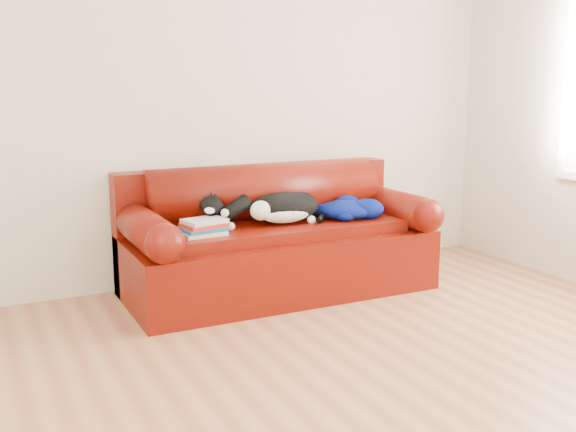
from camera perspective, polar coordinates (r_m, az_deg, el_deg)
name	(u,v)px	position (r m, az deg, el deg)	size (l,w,h in m)	color
ground	(372,380)	(3.46, 7.17, -13.58)	(4.50, 4.50, 0.00)	#9A5B3D
room_shell	(402,33)	(3.23, 9.65, 14.99)	(4.52, 4.02, 2.61)	beige
sofa_base	(279,259)	(4.70, -0.78, -3.63)	(2.10, 0.90, 0.50)	#3E0D02
sofa_back	(264,210)	(4.85, -2.03, 0.51)	(2.10, 1.01, 0.88)	#3E0D02
book_stack	(203,227)	(4.28, -7.18, -0.94)	(0.29, 0.24, 0.10)	beige
cat	(283,208)	(4.57, -0.41, 0.64)	(0.75, 0.35, 0.27)	black
blanket	(348,209)	(4.79, 5.10, 0.63)	(0.50, 0.48, 0.15)	#03024F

